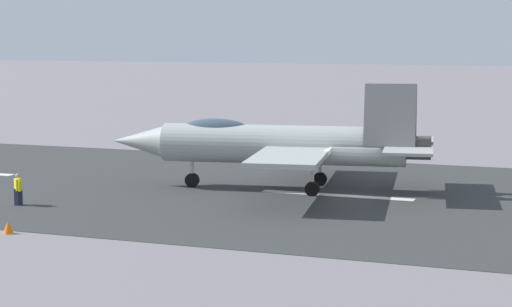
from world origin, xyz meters
The scene contains 5 objects.
ground_plane centered at (0.00, 0.00, 0.00)m, with size 400.00×400.00×0.00m, color slate.
runway_strip centered at (-0.02, 0.00, 0.01)m, with size 240.00×26.00×0.02m.
fighter_jet centered at (4.16, -0.66, 2.50)m, with size 17.77×15.20×5.70m.
crew_person centered at (14.59, 7.93, 0.78)m, with size 0.55×0.50×1.56m.
marker_cone_mid centered at (11.30, 13.46, 0.28)m, with size 0.44×0.44×0.55m, color orange.
Camera 1 is at (-11.29, 45.13, 8.25)m, focal length 64.68 mm.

